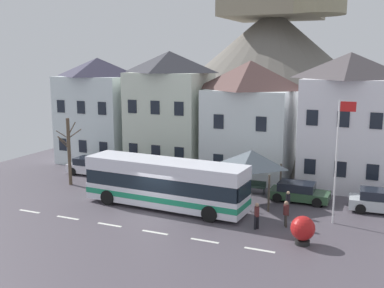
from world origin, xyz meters
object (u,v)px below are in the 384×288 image
object	(u,v)px
townhouse_01	(170,111)
pedestrian_01	(257,215)
parked_car_02	(148,173)
townhouse_00	(99,111)
parked_car_00	(298,192)
pedestrian_00	(288,202)
bus_shelter	(251,159)
public_bench	(254,186)
pedestrian_02	(286,211)
bare_tree_00	(69,150)
flagpole	(338,154)
transit_bus	(165,184)
parked_car_01	(93,166)
harbour_buoy	(303,229)
townhouse_03	(347,120)
hilltop_castle	(272,71)
parked_car_03	(383,202)
townhouse_02	(249,120)

from	to	relation	value
townhouse_01	pedestrian_01	world-z (taller)	townhouse_01
townhouse_01	parked_car_02	world-z (taller)	townhouse_01
parked_car_02	townhouse_00	bearing A→B (deg)	-34.90
parked_car_00	pedestrian_00	world-z (taller)	pedestrian_00
bus_shelter	public_bench	distance (m)	3.24
pedestrian_02	bare_tree_00	xyz separation A→B (m)	(-17.10, 2.36, 1.77)
flagpole	transit_bus	bearing A→B (deg)	-172.71
transit_bus	pedestrian_02	bearing A→B (deg)	0.34
transit_bus	parked_car_01	distance (m)	10.89
parked_car_01	townhouse_01	bearing A→B (deg)	40.32
pedestrian_00	townhouse_00	bearing A→B (deg)	157.17
bus_shelter	harbour_buoy	world-z (taller)	bus_shelter
townhouse_03	hilltop_castle	xyz separation A→B (m)	(-9.95, 16.96, 3.07)
parked_car_01	pedestrian_02	distance (m)	18.29
transit_bus	parked_car_00	xyz separation A→B (m)	(7.69, 4.81, -0.94)
transit_bus	parked_car_03	xyz separation A→B (m)	(13.01, 4.63, -0.89)
townhouse_02	flagpole	xyz separation A→B (m)	(7.74, -8.41, -0.50)
parked_car_01	bare_tree_00	world-z (taller)	bare_tree_00
parked_car_03	pedestrian_00	bearing A→B (deg)	-155.11
pedestrian_01	harbour_buoy	size ratio (longest dim) A/B	1.01
parked_car_00	hilltop_castle	bearing A→B (deg)	108.69
bus_shelter	pedestrian_02	distance (m)	5.40
pedestrian_00	pedestrian_02	size ratio (longest dim) A/B	1.01
bus_shelter	public_bench	bearing A→B (deg)	99.34
townhouse_00	hilltop_castle	bearing A→B (deg)	55.85
townhouse_00	hilltop_castle	size ratio (longest dim) A/B	0.27
parked_car_01	pedestrian_00	bearing A→B (deg)	-13.61
transit_bus	pedestrian_00	xyz separation A→B (m)	(7.62, 1.63, -0.72)
townhouse_00	hilltop_castle	xyz separation A→B (m)	(11.89, 17.52, 3.27)
townhouse_00	parked_car_02	bearing A→B (deg)	-29.72
parked_car_02	parked_car_00	bearing A→B (deg)	171.42
pedestrian_01	bare_tree_00	bearing A→B (deg)	167.82
parked_car_00	bare_tree_00	xyz separation A→B (m)	(-16.86, -2.79, 2.05)
parked_car_01	public_bench	distance (m)	13.84
transit_bus	bare_tree_00	xyz separation A→B (m)	(-9.17, 2.02, 1.11)
transit_bus	pedestrian_02	distance (m)	7.96
parked_car_01	pedestrian_00	distance (m)	17.47
townhouse_03	parked_car_03	world-z (taller)	townhouse_03
parked_car_03	townhouse_02	bearing A→B (deg)	149.44
pedestrian_00	public_bench	size ratio (longest dim) A/B	0.91
hilltop_castle	bare_tree_00	size ratio (longest dim) A/B	6.98
townhouse_02	parked_car_00	bearing A→B (deg)	-44.67
parked_car_00	pedestrian_01	xyz separation A→B (m)	(-1.21, -6.17, 0.20)
townhouse_00	pedestrian_01	xyz separation A→B (m)	(18.20, -11.13, -3.97)
townhouse_01	transit_bus	world-z (taller)	townhouse_01
harbour_buoy	townhouse_00	bearing A→B (deg)	149.58
townhouse_01	hilltop_castle	size ratio (longest dim) A/B	0.28
parked_car_01	pedestrian_00	size ratio (longest dim) A/B	2.80
transit_bus	public_bench	xyz separation A→B (m)	(4.38, 5.56, -1.10)
bus_shelter	pedestrian_01	xyz separation A→B (m)	(1.76, -4.85, -2.12)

